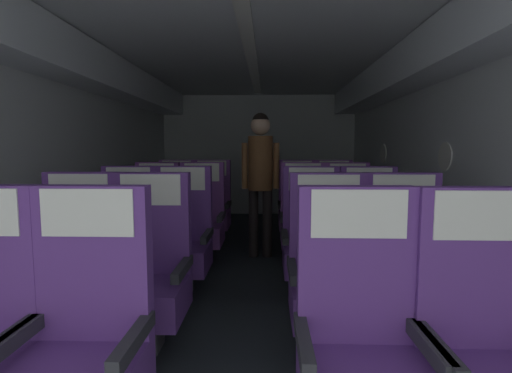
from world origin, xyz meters
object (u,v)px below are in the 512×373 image
object	(u,v)px
seat_e_left_window	(176,208)
seat_d_left_aisle	(201,221)
seat_b_left_window	(76,273)
seat_e_right_window	(297,209)
seat_a_right_window	(361,349)
seat_c_left_aisle	(182,241)
seat_e_right_aisle	(334,209)
seat_a_right_aisle	(488,355)
seat_b_right_aisle	(405,276)
flight_attendant	(260,169)
seat_c_right_window	(312,242)
seat_d_right_aisle	(348,222)
seat_c_left_window	(127,240)
seat_b_left_aisle	(149,274)
seat_e_left_aisle	(211,208)
seat_a_left_aisle	(83,346)
seat_d_left_window	(155,221)
seat_b_right_window	(329,276)
seat_d_right_window	(303,222)
seat_c_right_aisle	(370,242)

from	to	relation	value
seat_e_left_window	seat_d_left_aisle	bearing A→B (deg)	-60.66
seat_b_left_window	seat_e_left_window	xyz separation A→B (m)	(0.00, 2.66, 0.00)
seat_e_right_window	seat_a_right_window	bearing A→B (deg)	-90.27
seat_c_left_aisle	seat_e_right_aisle	xyz separation A→B (m)	(1.62, 1.76, 0.00)
seat_a_right_aisle	seat_b_right_aisle	world-z (taller)	same
seat_b_right_aisle	flight_attendant	distance (m)	2.28
seat_c_right_window	seat_e_left_window	world-z (taller)	same
seat_e_right_window	seat_d_right_aisle	bearing A→B (deg)	-61.92
seat_b_right_aisle	seat_c_left_window	xyz separation A→B (m)	(-2.09, 0.86, 0.00)
seat_b_left_aisle	seat_e_left_aisle	world-z (taller)	same
seat_c_left_aisle	seat_e_right_window	distance (m)	2.12
seat_a_left_aisle	seat_e_left_aisle	world-z (taller)	same
seat_c_right_window	seat_e_right_aisle	distance (m)	1.83
seat_c_left_aisle	seat_d_left_window	xyz separation A→B (m)	(-0.49, 0.88, 0.00)
seat_b_right_window	seat_e_left_aisle	distance (m)	2.91
seat_b_left_aisle	seat_d_right_window	bearing A→B (deg)	57.51
seat_d_right_window	flight_attendant	world-z (taller)	flight_attendant
seat_b_left_aisle	seat_e_right_window	size ratio (longest dim) A/B	1.00
seat_b_right_aisle	seat_e_right_window	bearing A→B (deg)	100.11
seat_b_left_aisle	seat_b_right_window	xyz separation A→B (m)	(1.14, -0.00, 0.00)
seat_b_right_aisle	seat_c_right_window	size ratio (longest dim) A/B	1.00
seat_c_left_window	seat_c_right_aisle	world-z (taller)	same
seat_d_left_aisle	seat_d_right_window	world-z (taller)	same
seat_e_left_window	seat_e_left_aisle	size ratio (longest dim) A/B	1.00
seat_c_left_window	seat_d_left_window	world-z (taller)	same
seat_a_right_aisle	seat_c_left_aisle	xyz separation A→B (m)	(-1.60, 1.79, 0.00)
seat_c_right_aisle	seat_d_left_aisle	bearing A→B (deg)	150.44
seat_a_right_window	seat_d_left_window	size ratio (longest dim) A/B	1.00
seat_c_left_aisle	flight_attendant	xyz separation A→B (m)	(0.66, 1.12, 0.57)
seat_e_left_aisle	seat_b_left_window	bearing A→B (deg)	-100.26
seat_a_left_aisle	seat_c_left_window	bearing A→B (deg)	105.19
seat_d_left_window	seat_e_right_aisle	world-z (taller)	same
seat_b_left_window	seat_c_left_window	distance (m)	0.87
seat_c_left_window	seat_c_left_aisle	bearing A→B (deg)	1.10
flight_attendant	seat_e_left_aisle	bearing A→B (deg)	-67.46
seat_b_left_aisle	seat_c_left_aisle	world-z (taller)	same
seat_c_right_aisle	seat_d_right_window	distance (m)	1.03
flight_attendant	seat_d_right_window	bearing A→B (deg)	131.90
seat_a_right_aisle	seat_b_left_aisle	size ratio (longest dim) A/B	1.00
seat_a_right_aisle	seat_b_left_aisle	world-z (taller)	same
seat_c_right_window	seat_c_left_window	bearing A→B (deg)	-179.77
seat_a_left_aisle	seat_b_right_aisle	world-z (taller)	same
seat_b_right_window	seat_c_left_window	bearing A→B (deg)	151.20
seat_a_right_window	seat_e_right_aisle	world-z (taller)	same
seat_d_right_aisle	seat_b_left_aisle	bearing A→B (deg)	-132.50
seat_e_right_aisle	seat_c_right_window	bearing A→B (deg)	-105.73
seat_c_left_window	seat_d_left_aisle	xyz separation A→B (m)	(0.49, 0.91, 0.00)
seat_a_right_aisle	seat_c_left_window	xyz separation A→B (m)	(-2.09, 1.78, 0.00)
seat_b_right_window	seat_c_right_window	size ratio (longest dim) A/B	1.00
seat_b_left_window	seat_e_right_window	distance (m)	3.12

